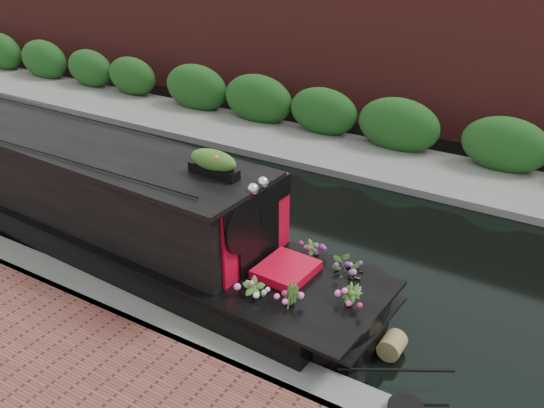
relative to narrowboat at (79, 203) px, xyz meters
The scene contains 7 objects.
ground 2.54m from the narrowboat, 56.72° to the left, with size 80.00×80.00×0.00m, color black.
near_bank_coping 2.00m from the narrowboat, 43.99° to the right, with size 40.00×0.60×0.50m, color slate.
far_bank_path 6.41m from the narrowboat, 77.97° to the left, with size 40.00×2.40×0.34m, color slate.
far_hedge 7.28m from the narrowboat, 79.45° to the left, with size 40.00×1.10×2.80m, color #1C4C19.
far_brick_wall 9.35m from the narrowboat, 81.82° to the left, with size 40.00×1.00×8.00m, color maroon.
narrowboat is the anchor object (origin of this frame).
rope_fender 6.09m from the narrowboat, ahead, with size 0.33×0.33×0.36m, color olive.
Camera 1 is at (6.78, -8.53, 5.69)m, focal length 40.00 mm.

